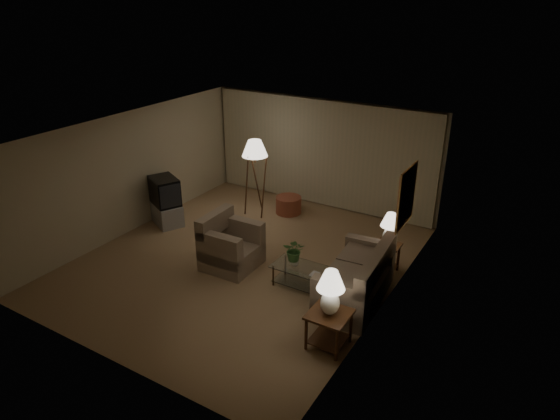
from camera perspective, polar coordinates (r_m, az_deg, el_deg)
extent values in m
plane|color=#A37C5A|center=(10.31, -4.15, -5.70)|extent=(7.00, 7.00, 0.00)
cube|color=#C0B793|center=(12.54, 4.87, 6.57)|extent=(6.00, 0.04, 2.70)
cube|color=#C0B793|center=(11.60, -16.65, 4.14)|extent=(0.04, 7.00, 2.70)
cube|color=#C0B793|center=(8.48, 12.49, -2.85)|extent=(0.04, 7.00, 2.70)
cube|color=white|center=(9.27, -4.65, 8.94)|extent=(6.00, 7.00, 0.04)
cube|color=#C0B895|center=(12.47, 4.70, 6.47)|extent=(5.85, 0.12, 2.65)
cube|color=#D09249|center=(9.02, 14.26, 1.45)|extent=(0.03, 0.90, 1.10)
cube|color=#AB231F|center=(9.03, 14.11, 1.48)|extent=(0.02, 0.80, 1.00)
cube|color=gray|center=(9.04, 8.47, -8.99)|extent=(1.98, 1.19, 0.43)
cube|color=gray|center=(10.01, -5.51, -5.24)|extent=(1.06, 1.01, 0.45)
cube|color=#3C2410|center=(7.76, 5.67, -11.79)|extent=(0.61, 0.61, 0.04)
cube|color=#3C2410|center=(8.03, 5.53, -14.45)|extent=(0.52, 0.52, 0.02)
cylinder|color=#3C2410|center=(7.84, 3.00, -13.98)|extent=(0.05, 0.05, 0.56)
cylinder|color=#3C2410|center=(8.21, 4.73, -12.06)|extent=(0.05, 0.05, 0.56)
cylinder|color=#3C2410|center=(7.67, 6.50, -15.13)|extent=(0.05, 0.05, 0.56)
cylinder|color=#3C2410|center=(8.05, 8.08, -13.09)|extent=(0.05, 0.05, 0.56)
cube|color=#3C2410|center=(9.84, 12.27, -3.92)|extent=(0.46, 0.39, 0.04)
cube|color=#3C2410|center=(10.06, 12.04, -6.24)|extent=(0.39, 0.33, 0.02)
cylinder|color=#3C2410|center=(9.91, 10.85, -5.56)|extent=(0.05, 0.05, 0.56)
cylinder|color=#3C2410|center=(10.15, 11.43, -4.85)|extent=(0.05, 0.05, 0.56)
cylinder|color=#3C2410|center=(9.81, 12.83, -6.06)|extent=(0.05, 0.05, 0.56)
cylinder|color=#3C2410|center=(10.06, 13.37, -5.33)|extent=(0.05, 0.05, 0.56)
ellipsoid|color=white|center=(7.64, 5.73, -10.52)|extent=(0.30, 0.30, 0.38)
cylinder|color=white|center=(7.51, 5.81, -9.07)|extent=(0.03, 0.03, 0.09)
cone|color=beige|center=(7.42, 5.86, -7.96)|extent=(0.43, 0.43, 0.30)
ellipsoid|color=white|center=(9.76, 12.36, -2.97)|extent=(0.26, 0.26, 0.33)
cylinder|color=white|center=(9.67, 12.47, -1.90)|extent=(0.03, 0.03, 0.08)
cone|color=beige|center=(9.60, 12.55, -1.09)|extent=(0.38, 0.38, 0.26)
cube|color=silver|center=(9.22, 2.47, -6.60)|extent=(1.08, 0.59, 0.02)
cube|color=silver|center=(9.38, 2.44, -8.21)|extent=(1.01, 0.51, 0.01)
cylinder|color=#412E1A|center=(9.36, -0.78, -7.54)|extent=(0.04, 0.04, 0.40)
cylinder|color=#412E1A|center=(9.69, 0.63, -6.34)|extent=(0.04, 0.04, 0.40)
cylinder|color=#412E1A|center=(8.98, 4.42, -9.15)|extent=(0.04, 0.04, 0.40)
cylinder|color=#412E1A|center=(9.32, 5.69, -7.82)|extent=(0.04, 0.04, 0.40)
cube|color=#9F9EA1|center=(12.02, -12.81, -0.38)|extent=(1.28, 1.22, 0.50)
cube|color=black|center=(11.80, -13.06, 2.13)|extent=(1.18, 1.14, 0.64)
cylinder|color=#3C2410|center=(11.78, -2.88, 6.06)|extent=(0.04, 0.04, 0.27)
cone|color=beige|center=(11.71, -2.90, 7.07)|extent=(0.61, 0.61, 0.38)
cylinder|color=brown|center=(12.29, 0.98, 0.59)|extent=(0.68, 0.68, 0.42)
imported|color=white|center=(9.24, 1.66, -5.86)|extent=(0.17, 0.17, 0.17)
imported|color=#3B6D30|center=(9.09, 1.68, -4.20)|extent=(0.48, 0.45, 0.44)
imported|color=olive|center=(9.04, 3.57, -7.20)|extent=(0.15, 0.20, 0.02)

